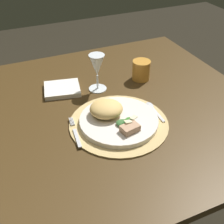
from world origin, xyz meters
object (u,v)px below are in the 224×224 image
at_px(dining_table, 107,129).
at_px(amber_tumbler, 141,70).
at_px(spoon, 153,108).
at_px(napkin, 62,89).
at_px(wine_glass, 97,67).
at_px(fork, 76,133).
at_px(dinner_plate, 118,121).

relative_size(dining_table, amber_tumbler, 13.63).
bearing_deg(spoon, amber_tumbler, 72.60).
bearing_deg(napkin, wine_glass, -17.43).
bearing_deg(napkin, amber_tumbler, -6.55).
height_order(fork, wine_glass, wine_glass).
xyz_separation_m(dinner_plate, spoon, (0.16, 0.02, -0.01)).
height_order(dinner_plate, fork, dinner_plate).
bearing_deg(wine_glass, spoon, -59.04).
xyz_separation_m(wine_glass, amber_tumbler, (0.21, 0.00, -0.06)).
xyz_separation_m(fork, spoon, (0.31, 0.02, 0.00)).
bearing_deg(amber_tumbler, napkin, 173.45).
relative_size(wine_glass, amber_tumbler, 1.81).
bearing_deg(spoon, fork, -176.09).
relative_size(dinner_plate, spoon, 2.10).
xyz_separation_m(dining_table, amber_tumbler, (0.22, 0.14, 0.15)).
distance_m(dinner_plate, fork, 0.15).
relative_size(dining_table, wine_glass, 7.52).
bearing_deg(wine_glass, napkin, 162.57).
xyz_separation_m(fork, amber_tumbler, (0.38, 0.25, 0.03)).
relative_size(napkin, wine_glass, 0.92).
height_order(wine_glass, amber_tumbler, wine_glass).
bearing_deg(napkin, dinner_plate, -67.77).
relative_size(dining_table, dinner_plate, 4.22).
bearing_deg(amber_tumbler, dinner_plate, -131.96).
distance_m(dining_table, amber_tumbler, 0.30).
bearing_deg(fork, amber_tumbler, 33.22).
relative_size(dining_table, napkin, 8.14).
distance_m(fork, amber_tumbler, 0.46).
height_order(dining_table, dinner_plate, dinner_plate).
xyz_separation_m(napkin, wine_glass, (0.14, -0.04, 0.09)).
distance_m(dinner_plate, amber_tumbler, 0.34).
distance_m(dining_table, spoon, 0.21).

